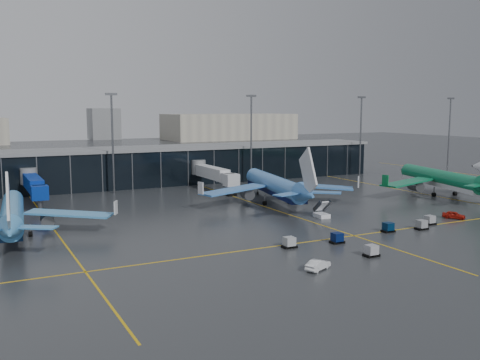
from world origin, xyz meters
name	(u,v)px	position (x,y,z in m)	size (l,w,h in m)	color
ground	(260,225)	(0.00, 0.00, 0.00)	(600.00, 600.00, 0.00)	#282B2D
terminal_pier	(155,165)	(0.00, 62.00, 5.42)	(142.00, 17.00, 10.70)	black
jet_bridges	(34,184)	(-35.00, 42.99, 4.55)	(94.00, 27.50, 7.20)	#595B60
flood_masts	(186,138)	(5.00, 50.00, 13.81)	(203.00, 0.50, 25.50)	#595B60
distant_hangars	(129,128)	(49.94, 270.08, 8.79)	(260.00, 71.00, 22.00)	#B2AD99
taxi_lines	(277,210)	(10.00, 10.61, 0.01)	(220.00, 120.00, 0.02)	gold
airliner_arkefly	(11,200)	(-41.85, 11.77, 6.09)	(34.83, 39.66, 12.19)	#4091D2
airliner_klm_near	(274,174)	(14.23, 18.76, 6.71)	(38.32, 43.64, 13.41)	#3D7BC9
airliner_aer_lingus	(441,169)	(57.70, 10.15, 6.61)	(37.76, 43.01, 13.22)	#0D6F46
baggage_carts	(376,234)	(12.22, -17.97, 0.76)	(34.68, 13.53, 1.70)	black
mobile_airstair	(322,214)	(14.25, 0.26, 0.77)	(2.38, 3.32, 3.45)	white
service_van_red	(454,215)	(36.77, -12.63, 0.73)	(1.73, 4.30, 1.47)	#A4160C
service_van_white	(318,265)	(-6.92, -28.33, 0.72)	(1.52, 4.35, 1.43)	silver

